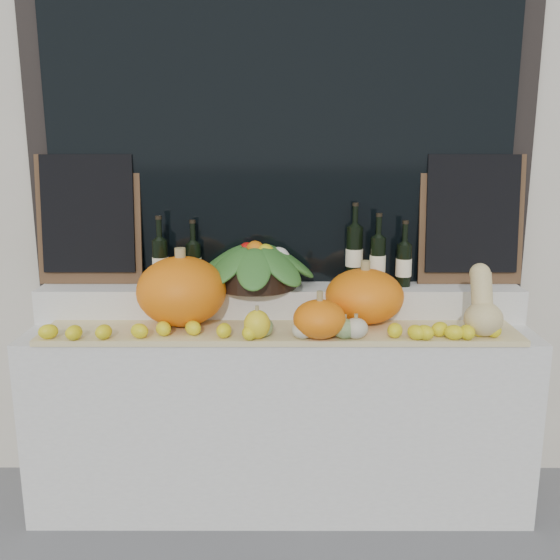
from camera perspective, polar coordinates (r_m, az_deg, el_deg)
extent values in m
cube|color=beige|center=(3.53, 0.02, 21.32)|extent=(7.00, 0.90, 4.50)
cube|color=black|center=(3.04, 0.01, 16.00)|extent=(2.40, 0.04, 2.10)
cube|color=black|center=(3.01, 0.01, 16.03)|extent=(2.20, 0.02, 2.00)
cube|color=silver|center=(3.06, 0.00, -12.19)|extent=(2.30, 0.55, 0.88)
cube|color=silver|center=(3.02, 0.01, -1.99)|extent=(2.30, 0.25, 0.16)
cube|color=tan|center=(2.77, 0.00, -4.82)|extent=(2.10, 0.32, 0.02)
ellipsoid|color=orange|center=(2.84, -8.99, -1.00)|extent=(0.50, 0.50, 0.31)
ellipsoid|color=orange|center=(2.87, 7.73, -1.47)|extent=(0.40, 0.40, 0.25)
ellipsoid|color=orange|center=(2.65, 3.63, -3.58)|extent=(0.30, 0.30, 0.16)
ellipsoid|color=#D6BD7E|center=(2.81, 18.11, -3.41)|extent=(0.16, 0.16, 0.15)
cylinder|color=#D6BD7E|center=(2.83, 17.96, -0.98)|extent=(0.09, 0.14, 0.18)
sphere|color=#D6BD7E|center=(2.85, 17.81, 0.58)|extent=(0.09, 0.09, 0.09)
ellipsoid|color=#25591A|center=(2.66, 5.91, -4.45)|extent=(0.10, 0.10, 0.09)
cylinder|color=#907F4E|center=(2.64, 5.94, -3.33)|extent=(0.02, 0.02, 0.02)
ellipsoid|color=#25591A|center=(2.67, -1.64, -4.30)|extent=(0.10, 0.10, 0.09)
cylinder|color=#907F4E|center=(2.65, -1.65, -3.18)|extent=(0.02, 0.02, 0.02)
ellipsoid|color=beige|center=(2.65, 2.08, -4.59)|extent=(0.09, 0.09, 0.07)
cylinder|color=#907F4E|center=(2.63, 2.09, -3.59)|extent=(0.02, 0.02, 0.02)
ellipsoid|color=yellow|center=(2.64, -2.10, -4.07)|extent=(0.11, 0.11, 0.12)
cylinder|color=#907F4E|center=(2.62, -2.12, -2.54)|extent=(0.02, 0.02, 0.02)
ellipsoid|color=beige|center=(2.66, 6.94, -4.41)|extent=(0.10, 0.10, 0.09)
cylinder|color=#907F4E|center=(2.65, 6.98, -3.26)|extent=(0.02, 0.02, 0.02)
cylinder|color=black|center=(2.97, -2.26, 0.36)|extent=(0.39, 0.39, 0.10)
cylinder|color=black|center=(3.00, -10.87, 1.46)|extent=(0.07, 0.07, 0.23)
cylinder|color=black|center=(2.97, -11.01, 4.55)|extent=(0.03, 0.03, 0.10)
cylinder|color=#F6F0CD|center=(3.00, -10.86, 1.27)|extent=(0.08, 0.08, 0.08)
cylinder|color=black|center=(2.96, -11.05, 5.62)|extent=(0.03, 0.03, 0.02)
cylinder|color=black|center=(3.03, -7.89, 1.45)|extent=(0.07, 0.07, 0.20)
cylinder|color=black|center=(3.00, -7.98, 4.26)|extent=(0.03, 0.03, 0.10)
cylinder|color=#F6F0CD|center=(3.03, -7.88, 1.27)|extent=(0.08, 0.08, 0.08)
cylinder|color=black|center=(3.00, -8.01, 5.32)|extent=(0.03, 0.03, 0.02)
cylinder|color=black|center=(3.03, 6.80, 2.25)|extent=(0.08, 0.08, 0.28)
cylinder|color=black|center=(3.00, 6.90, 5.81)|extent=(0.03, 0.03, 0.10)
cylinder|color=#F6F0CD|center=(3.04, 6.79, 2.07)|extent=(0.08, 0.08, 0.08)
cylinder|color=black|center=(3.00, 6.93, 6.88)|extent=(0.03, 0.03, 0.02)
cylinder|color=black|center=(3.00, 8.91, 1.66)|extent=(0.07, 0.07, 0.24)
cylinder|color=black|center=(2.98, 9.02, 4.83)|extent=(0.03, 0.03, 0.10)
cylinder|color=#F6F0CD|center=(3.01, 8.90, 1.47)|extent=(0.08, 0.08, 0.08)
cylinder|color=black|center=(2.97, 9.06, 5.90)|extent=(0.03, 0.03, 0.02)
cylinder|color=black|center=(3.03, 11.24, 1.33)|extent=(0.07, 0.07, 0.20)
cylinder|color=black|center=(3.01, 11.36, 4.15)|extent=(0.03, 0.03, 0.10)
cylinder|color=#F6F0CD|center=(3.03, 11.23, 1.15)|extent=(0.08, 0.08, 0.08)
cylinder|color=black|center=(3.00, 11.41, 5.20)|extent=(0.03, 0.03, 0.02)
cube|color=#4C331E|center=(3.15, -17.06, 5.29)|extent=(0.50, 0.08, 0.62)
cube|color=black|center=(3.13, -17.17, 5.79)|extent=(0.44, 0.08, 0.56)
cube|color=#4C331E|center=(3.15, 17.08, 5.28)|extent=(0.50, 0.08, 0.62)
cube|color=black|center=(3.13, 17.20, 5.79)|extent=(0.44, 0.08, 0.56)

